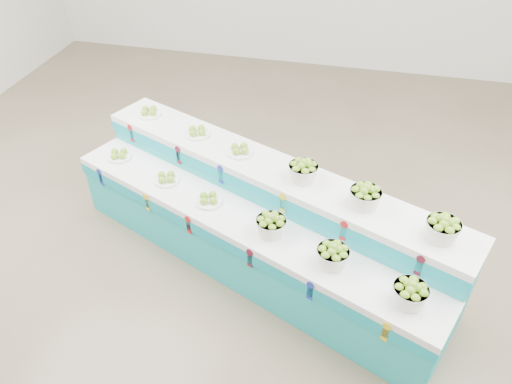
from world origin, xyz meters
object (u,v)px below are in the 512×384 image
display_stand (256,221)px  basket_upper_right (443,228)px  plate_upper_mid (197,131)px  basket_lower_left (271,225)px

display_stand → basket_upper_right: basket_upper_right is taller
basket_upper_right → display_stand: bearing=165.5°
plate_upper_mid → basket_upper_right: size_ratio=0.95×
display_stand → plate_upper_mid: bearing=165.2°
display_stand → basket_upper_right: bearing=8.6°
basket_lower_left → plate_upper_mid: size_ratio=1.06×
plate_upper_mid → display_stand: bearing=-37.9°
basket_lower_left → basket_upper_right: basket_upper_right is taller
basket_lower_left → basket_upper_right: bearing=-2.0°
basket_lower_left → plate_upper_mid: 1.41m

